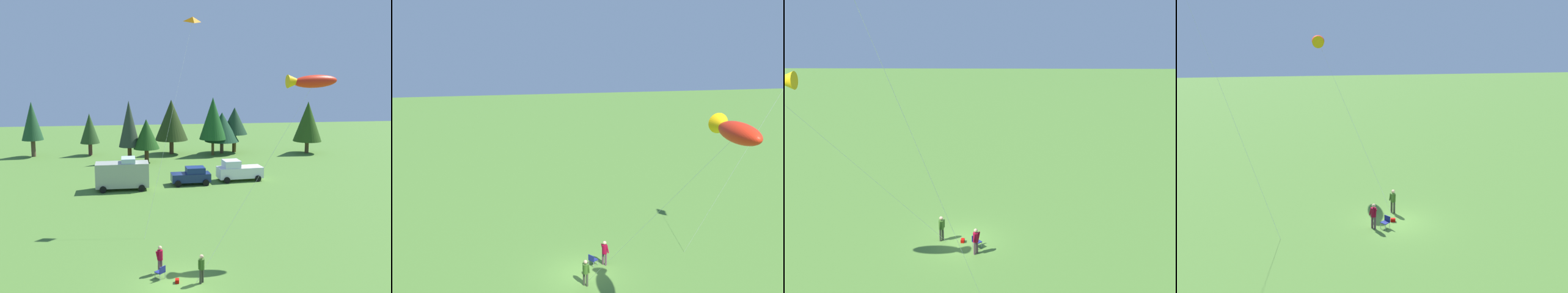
{
  "view_description": "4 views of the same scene",
  "coord_description": "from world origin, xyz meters",
  "views": [
    {
      "loc": [
        -2.29,
        -24.61,
        12.16
      ],
      "look_at": [
        1.15,
        0.67,
        7.93
      ],
      "focal_mm": 42.0,
      "sensor_mm": 36.0,
      "label": 1
    },
    {
      "loc": [
        26.19,
        -3.94,
        15.63
      ],
      "look_at": [
        1.41,
        0.12,
        8.92
      ],
      "focal_mm": 42.0,
      "sensor_mm": 36.0,
      "label": 2
    },
    {
      "loc": [
        -1.47,
        26.91,
        15.21
      ],
      "look_at": [
        -1.15,
        0.24,
        6.65
      ],
      "focal_mm": 42.0,
      "sensor_mm": 36.0,
      "label": 3
    },
    {
      "loc": [
        -27.94,
        4.88,
        13.35
      ],
      "look_at": [
        -0.13,
        1.6,
        5.37
      ],
      "focal_mm": 42.0,
      "sensor_mm": 36.0,
      "label": 4
    }
  ],
  "objects": [
    {
      "name": "backpack_on_grass",
      "position": [
        0.01,
        0.19,
        0.11
      ],
      "size": [
        0.26,
        0.34,
        0.22
      ],
      "primitive_type": "cube",
      "rotation": [
        0.0,
        0.0,
        4.59
      ],
      "color": "#BB0B05",
      "rests_on": "ground"
    },
    {
      "name": "folding_chair",
      "position": [
        -0.89,
        0.8,
        0.49
      ],
      "size": [
        0.68,
        0.68,
        0.82
      ],
      "rotation": [
        0.0,
        0.0,
        2.28
      ],
      "color": "navy",
      "rests_on": "ground"
    },
    {
      "name": "kite_large_fish",
      "position": [
        9.44,
        4.83,
        11.47
      ],
      "size": [
        10.24,
        5.29,
        11.98
      ],
      "color": "red",
      "rests_on": "ground"
    },
    {
      "name": "person_spectator",
      "position": [
        -0.89,
        1.63,
        1.02
      ],
      "size": [
        0.53,
        0.54,
        1.74
      ],
      "rotation": [
        0.0,
        0.0,
        2.39
      ],
      "color": "#593B44",
      "rests_on": "ground"
    },
    {
      "name": "person_kite_flyer",
      "position": [
        1.4,
        -0.02,
        1.02
      ],
      "size": [
        0.49,
        0.52,
        1.74
      ],
      "rotation": [
        0.0,
        0.0,
        2.43
      ],
      "color": "#383B2D",
      "rests_on": "ground"
    },
    {
      "name": "ground_plane",
      "position": [
        0.0,
        0.0,
        0.0
      ],
      "size": [
        160.0,
        160.0,
        0.0
      ],
      "primitive_type": "plane",
      "color": "#4B772E"
    }
  ]
}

